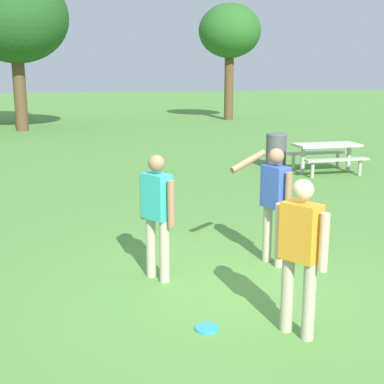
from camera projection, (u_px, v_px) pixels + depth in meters
name	position (u px, v px, depth m)	size (l,w,h in m)	color
ground_plane	(235.00, 285.00, 6.73)	(120.00, 120.00, 0.00)	#568E3D
person_thrower	(300.00, 248.00, 5.26)	(0.39, 0.52, 1.64)	#B7AD93
person_catcher	(157.00, 209.00, 6.72)	(0.39, 0.52, 1.64)	#B7AD93
person_bystander	(274.00, 197.00, 7.26)	(0.80, 0.58, 1.64)	#B7AD93
frisbee	(207.00, 328.00, 5.58)	(0.25, 0.25, 0.03)	#2D9EDB
picnic_table_near	(326.00, 152.00, 13.95)	(1.73, 1.46, 0.77)	beige
trash_can_beside_table	(276.00, 151.00, 14.66)	(0.59, 0.59, 0.96)	#515156
tree_slender_mid	(15.00, 18.00, 22.61)	(4.56, 4.56, 6.80)	brown
tree_back_left	(230.00, 32.00, 27.92)	(3.29, 3.29, 6.06)	brown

